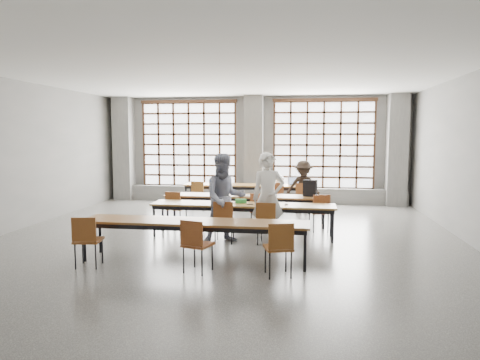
{
  "coord_description": "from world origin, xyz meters",
  "views": [
    {
      "loc": [
        1.66,
        -8.73,
        2.22
      ],
      "look_at": [
        0.27,
        0.4,
        1.25
      ],
      "focal_mm": 32.0,
      "sensor_mm": 36.0,
      "label": 1
    }
  ],
  "objects_px": {
    "desk_row_a": "(250,187)",
    "green_box": "(241,201)",
    "chair_near_right": "(279,244)",
    "chair_front_right": "(267,219)",
    "laptop_front": "(268,201)",
    "chair_mid_left": "(175,205)",
    "student_female": "(225,198)",
    "chair_mid_right": "(320,209)",
    "laptop_back": "(294,183)",
    "chair_back_right": "(303,195)",
    "chair_back_left": "(199,193)",
    "chair_front_left": "(224,218)",
    "student_male": "(268,198)",
    "mouse": "(286,204)",
    "desk_row_b": "(245,198)",
    "chair_near_left": "(87,236)",
    "chair_near_mid": "(195,241)",
    "desk_row_c": "(243,207)",
    "backpack": "(310,188)",
    "red_pouch": "(89,237)",
    "student_back": "(303,187)",
    "plastic_bag": "(280,180)",
    "chair_mid_centre": "(259,207)",
    "phone": "(250,204)"
  },
  "relations": [
    {
      "from": "chair_mid_left",
      "to": "chair_front_right",
      "type": "relative_size",
      "value": 1.0
    },
    {
      "from": "chair_back_right",
      "to": "chair_back_left",
      "type": "bearing_deg",
      "value": 179.96
    },
    {
      "from": "chair_mid_left",
      "to": "phone",
      "type": "relative_size",
      "value": 6.77
    },
    {
      "from": "chair_near_mid",
      "to": "backpack",
      "type": "relative_size",
      "value": 2.2
    },
    {
      "from": "student_male",
      "to": "plastic_bag",
      "type": "height_order",
      "value": "student_male"
    },
    {
      "from": "chair_mid_centre",
      "to": "student_male",
      "type": "relative_size",
      "value": 0.47
    },
    {
      "from": "student_male",
      "to": "backpack",
      "type": "relative_size",
      "value": 4.68
    },
    {
      "from": "mouse",
      "to": "phone",
      "type": "xyz_separation_m",
      "value": [
        -0.77,
        -0.08,
        -0.01
      ]
    },
    {
      "from": "backpack",
      "to": "chair_back_left",
      "type": "bearing_deg",
      "value": 165.81
    },
    {
      "from": "chair_back_left",
      "to": "student_back",
      "type": "relative_size",
      "value": 0.59
    },
    {
      "from": "desk_row_b",
      "to": "chair_near_right",
      "type": "xyz_separation_m",
      "value": [
        1.09,
        -3.92,
        -0.13
      ]
    },
    {
      "from": "desk_row_a",
      "to": "backpack",
      "type": "xyz_separation_m",
      "value": [
        1.77,
        -2.24,
        0.27
      ]
    },
    {
      "from": "mouse",
      "to": "red_pouch",
      "type": "height_order",
      "value": "mouse"
    },
    {
      "from": "chair_mid_right",
      "to": "chair_front_left",
      "type": "height_order",
      "value": "same"
    },
    {
      "from": "chair_back_right",
      "to": "student_back",
      "type": "bearing_deg",
      "value": 88.67
    },
    {
      "from": "desk_row_b",
      "to": "chair_near_left",
      "type": "relative_size",
      "value": 4.55
    },
    {
      "from": "desk_row_c",
      "to": "phone",
      "type": "height_order",
      "value": "phone"
    },
    {
      "from": "chair_front_right",
      "to": "laptop_front",
      "type": "distance_m",
      "value": 0.78
    },
    {
      "from": "desk_row_b",
      "to": "backpack",
      "type": "height_order",
      "value": "backpack"
    },
    {
      "from": "backpack",
      "to": "chair_near_mid",
      "type": "bearing_deg",
      "value": -102.41
    },
    {
      "from": "chair_near_left",
      "to": "red_pouch",
      "type": "distance_m",
      "value": 0.09
    },
    {
      "from": "student_back",
      "to": "mouse",
      "type": "xyz_separation_m",
      "value": [
        -0.35,
        -3.14,
        -0.0
      ]
    },
    {
      "from": "desk_row_a",
      "to": "green_box",
      "type": "height_order",
      "value": "green_box"
    },
    {
      "from": "desk_row_b",
      "to": "chair_mid_left",
      "type": "distance_m",
      "value": 1.74
    },
    {
      "from": "red_pouch",
      "to": "chair_back_right",
      "type": "bearing_deg",
      "value": 57.13
    },
    {
      "from": "chair_near_mid",
      "to": "desk_row_c",
      "type": "bearing_deg",
      "value": 81.49
    },
    {
      "from": "chair_back_right",
      "to": "chair_near_right",
      "type": "height_order",
      "value": "same"
    },
    {
      "from": "desk_row_a",
      "to": "student_male",
      "type": "distance_m",
      "value": 4.23
    },
    {
      "from": "chair_mid_right",
      "to": "backpack",
      "type": "distance_m",
      "value": 0.81
    },
    {
      "from": "desk_row_c",
      "to": "chair_back_right",
      "type": "height_order",
      "value": "chair_back_right"
    },
    {
      "from": "chair_near_left",
      "to": "backpack",
      "type": "relative_size",
      "value": 2.2
    },
    {
      "from": "chair_mid_left",
      "to": "student_female",
      "type": "bearing_deg",
      "value": -39.84
    },
    {
      "from": "student_male",
      "to": "laptop_back",
      "type": "height_order",
      "value": "student_male"
    },
    {
      "from": "laptop_back",
      "to": "mouse",
      "type": "xyz_separation_m",
      "value": [
        -0.08,
        -3.75,
        -0.04
      ]
    },
    {
      "from": "chair_front_right",
      "to": "chair_back_left",
      "type": "bearing_deg",
      "value": 122.54
    },
    {
      "from": "chair_mid_right",
      "to": "laptop_back",
      "type": "xyz_separation_m",
      "value": [
        -0.66,
        3.02,
        0.25
      ]
    },
    {
      "from": "chair_back_left",
      "to": "student_back",
      "type": "bearing_deg",
      "value": 2.41
    },
    {
      "from": "student_male",
      "to": "laptop_back",
      "type": "distance_m",
      "value": 4.25
    },
    {
      "from": "chair_mid_left",
      "to": "chair_near_right",
      "type": "distance_m",
      "value": 4.26
    },
    {
      "from": "chair_near_right",
      "to": "laptop_back",
      "type": "xyz_separation_m",
      "value": [
        0.08,
        6.32,
        0.25
      ]
    },
    {
      "from": "chair_mid_right",
      "to": "student_back",
      "type": "relative_size",
      "value": 0.59
    },
    {
      "from": "chair_mid_centre",
      "to": "chair_mid_right",
      "type": "xyz_separation_m",
      "value": [
        1.41,
        0.0,
        0.0
      ]
    },
    {
      "from": "red_pouch",
      "to": "student_female",
      "type": "bearing_deg",
      "value": 45.71
    },
    {
      "from": "chair_back_right",
      "to": "chair_mid_centre",
      "type": "xyz_separation_m",
      "value": [
        -1.02,
        -2.29,
        0.0
      ]
    },
    {
      "from": "chair_front_right",
      "to": "laptop_front",
      "type": "xyz_separation_m",
      "value": [
        -0.04,
        0.74,
        0.25
      ]
    },
    {
      "from": "chair_near_right",
      "to": "chair_front_right",
      "type": "bearing_deg",
      "value": 100.6
    },
    {
      "from": "chair_front_right",
      "to": "laptop_front",
      "type": "relative_size",
      "value": 2.37
    },
    {
      "from": "chair_near_mid",
      "to": "red_pouch",
      "type": "xyz_separation_m",
      "value": [
        -1.88,
        0.08,
        -0.04
      ]
    },
    {
      "from": "chair_front_left",
      "to": "chair_front_right",
      "type": "distance_m",
      "value": 0.89
    },
    {
      "from": "chair_near_right",
      "to": "laptop_front",
      "type": "height_order",
      "value": "laptop_front"
    }
  ]
}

